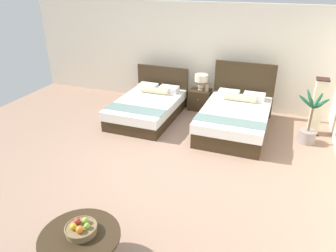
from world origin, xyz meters
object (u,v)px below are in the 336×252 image
(fruit_bowl, at_px, (81,229))
(table_lamp, at_px, (201,80))
(bed_near_window, at_px, (148,107))
(floor_lamp_corner, at_px, (317,107))
(bed_near_corner, at_px, (235,118))
(potted_palm, at_px, (308,129))
(vase, at_px, (207,87))
(nightstand, at_px, (200,99))
(coffee_table, at_px, (81,243))

(fruit_bowl, bearing_deg, table_lamp, 89.56)
(bed_near_window, distance_m, fruit_bowl, 4.36)
(fruit_bowl, xyz_separation_m, floor_lamp_corner, (2.71, 4.69, 0.08))
(bed_near_corner, xyz_separation_m, potted_palm, (1.50, -0.05, -0.01))
(bed_near_corner, height_order, vase, bed_near_corner)
(bed_near_window, distance_m, bed_near_corner, 2.07)
(bed_near_window, relative_size, bed_near_corner, 0.97)
(table_lamp, xyz_separation_m, potted_palm, (2.54, -1.01, -0.48))
(vase, height_order, potted_palm, potted_palm)
(bed_near_corner, xyz_separation_m, table_lamp, (-1.03, 0.96, 0.47))
(bed_near_window, distance_m, table_lamp, 1.51)
(vase, distance_m, potted_palm, 2.58)
(bed_near_window, bearing_deg, nightstand, 42.23)
(table_lamp, bearing_deg, floor_lamp_corner, -10.96)
(nightstand, xyz_separation_m, coffee_table, (-0.04, -5.23, 0.11))
(vase, distance_m, coffee_table, 5.20)
(coffee_table, relative_size, fruit_bowl, 2.51)
(vase, height_order, coffee_table, vase)
(table_lamp, bearing_deg, bed_near_window, -137.17)
(bed_near_corner, xyz_separation_m, fruit_bowl, (-1.07, -4.25, 0.23))
(nightstand, xyz_separation_m, floor_lamp_corner, (2.67, -0.50, 0.36))
(table_lamp, xyz_separation_m, fruit_bowl, (-0.04, -5.20, -0.24))
(nightstand, height_order, vase, vase)
(nightstand, relative_size, potted_palm, 0.48)
(bed_near_corner, xyz_separation_m, vase, (-0.88, 0.90, 0.31))
(nightstand, distance_m, table_lamp, 0.52)
(bed_near_corner, distance_m, potted_palm, 1.50)
(floor_lamp_corner, bearing_deg, nightstand, 169.46)
(bed_near_window, height_order, bed_near_corner, bed_near_corner)
(table_lamp, height_order, floor_lamp_corner, floor_lamp_corner)
(bed_near_window, height_order, potted_palm, potted_palm)
(fruit_bowl, bearing_deg, floor_lamp_corner, 60.01)
(table_lamp, height_order, coffee_table, table_lamp)
(table_lamp, relative_size, potted_palm, 0.36)
(bed_near_window, distance_m, floor_lamp_corner, 3.75)
(bed_near_window, xyz_separation_m, nightstand, (1.04, 0.94, -0.01))
(table_lamp, bearing_deg, bed_near_corner, -42.86)
(potted_palm, bearing_deg, table_lamp, 158.21)
(floor_lamp_corner, bearing_deg, coffee_table, -119.71)
(fruit_bowl, bearing_deg, bed_near_window, 103.28)
(bed_near_corner, relative_size, table_lamp, 5.49)
(nightstand, relative_size, table_lamp, 1.34)
(bed_near_window, bearing_deg, fruit_bowl, -76.72)
(bed_near_window, distance_m, coffee_table, 4.41)
(vase, distance_m, floor_lamp_corner, 2.55)
(fruit_bowl, relative_size, floor_lamp_corner, 0.30)
(nightstand, height_order, table_lamp, table_lamp)
(vase, xyz_separation_m, floor_lamp_corner, (2.51, -0.46, 0.01))
(coffee_table, bearing_deg, vase, 87.84)
(vase, relative_size, potted_palm, 0.18)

